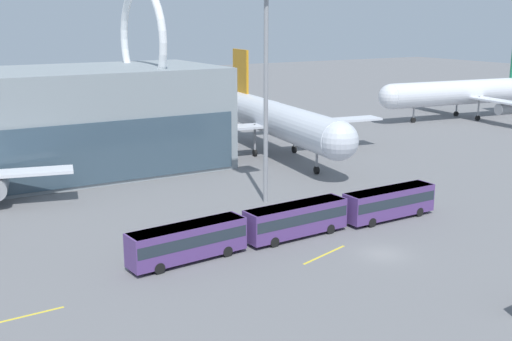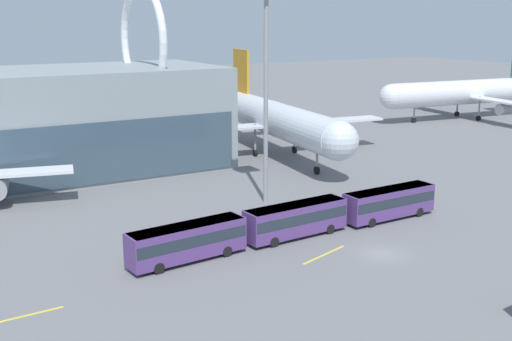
% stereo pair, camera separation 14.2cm
% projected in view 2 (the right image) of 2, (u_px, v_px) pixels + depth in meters
% --- Properties ---
extents(ground_plane, '(440.00, 440.00, 0.00)m').
position_uv_depth(ground_plane, '(382.00, 254.00, 59.53)').
color(ground_plane, slate).
extents(airliner_at_gate_far, '(37.96, 42.15, 15.91)m').
position_uv_depth(airliner_at_gate_far, '(278.00, 120.00, 100.27)').
color(airliner_at_gate_far, silver).
rests_on(airliner_at_gate_far, ground_plane).
extents(airliner_parked_remote, '(42.11, 38.42, 16.14)m').
position_uv_depth(airliner_parked_remote, '(466.00, 92.00, 137.09)').
color(airliner_parked_remote, silver).
rests_on(airliner_parked_remote, ground_plane).
extents(shuttle_bus_0, '(11.40, 3.52, 3.39)m').
position_uv_depth(shuttle_bus_0, '(187.00, 240.00, 57.38)').
color(shuttle_bus_0, '#56387A').
rests_on(shuttle_bus_0, ground_plane).
extents(shuttle_bus_1, '(11.34, 3.16, 3.39)m').
position_uv_depth(shuttle_bus_1, '(296.00, 218.00, 63.69)').
color(shuttle_bus_1, '#56387A').
rests_on(shuttle_bus_1, ground_plane).
extents(shuttle_bus_2, '(11.28, 2.84, 3.39)m').
position_uv_depth(shuttle_bus_2, '(389.00, 201.00, 69.42)').
color(shuttle_bus_2, '#56387A').
rests_on(shuttle_bus_2, ground_plane).
extents(floodlight_mast, '(3.15, 3.15, 25.50)m').
position_uv_depth(floodlight_mast, '(266.00, 38.00, 71.85)').
color(floodlight_mast, gray).
rests_on(floodlight_mast, ground_plane).
extents(lane_stripe_2, '(6.91, 0.54, 0.01)m').
position_uv_depth(lane_stripe_2, '(16.00, 318.00, 46.89)').
color(lane_stripe_2, yellow).
rests_on(lane_stripe_2, ground_plane).
extents(lane_stripe_3, '(6.14, 2.18, 0.01)m').
position_uv_depth(lane_stripe_3, '(324.00, 255.00, 59.34)').
color(lane_stripe_3, yellow).
rests_on(lane_stripe_3, ground_plane).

